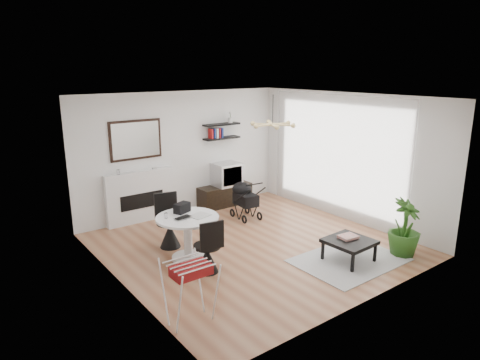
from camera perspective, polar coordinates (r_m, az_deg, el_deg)
floor at (r=8.01m, az=1.68°, el=-8.65°), size 5.00×5.00×0.00m
ceiling at (r=7.37m, az=1.83°, el=11.00°), size 5.00×5.00×0.00m
wall_back at (r=9.61m, az=-7.61°, el=3.63°), size 5.00×0.00×5.00m
wall_left at (r=6.38m, az=-16.10°, el=-2.54°), size 0.00×5.00×5.00m
wall_right at (r=9.31m, az=13.88°, el=2.97°), size 0.00×5.00×5.00m
sheer_curtain at (r=9.36m, az=12.55°, el=3.11°), size 0.04×3.60×2.60m
fireplace at (r=9.22m, az=-13.19°, el=-1.35°), size 1.50×0.17×2.16m
shelf_lower at (r=9.96m, az=-2.45°, el=5.60°), size 0.90×0.25×0.04m
shelf_upper at (r=9.91m, az=-2.47°, el=7.42°), size 0.90×0.25×0.04m
pendant_lamp at (r=8.10m, az=4.36°, el=7.39°), size 0.90×0.90×0.10m
tv_console at (r=10.18m, az=-2.03°, el=-2.04°), size 1.30×0.46×0.49m
crt_tv at (r=10.06m, az=-1.85°, el=0.80°), size 0.61×0.54×0.54m
dining_table at (r=7.31m, az=-6.97°, el=-6.80°), size 1.06×1.06×0.77m
laptop at (r=7.11m, az=-7.42°, el=-5.08°), size 0.33×0.25×0.02m
black_bag at (r=7.41m, az=-7.74°, el=-3.68°), size 0.32×0.26×0.17m
newspaper at (r=7.23m, az=-5.40°, el=-4.74°), size 0.39×0.34×0.01m
drinking_glass at (r=7.18m, az=-9.84°, el=-4.69°), size 0.05×0.05×0.09m
chair_far at (r=7.94m, az=-9.38°, el=-6.66°), size 0.49×0.51×0.98m
chair_near at (r=6.92m, az=-4.33°, el=-10.02°), size 0.45×0.46×0.91m
drying_rack at (r=5.62m, az=-6.68°, el=-14.48°), size 0.57×0.53×0.84m
stroller at (r=9.30m, az=0.62°, el=-2.83°), size 0.49×0.74×0.87m
rug at (r=7.64m, az=14.35°, el=-10.30°), size 1.82×1.32×0.01m
coffee_table at (r=7.49m, az=14.37°, el=-8.03°), size 0.74×0.74×0.37m
magazines at (r=7.55m, az=14.23°, el=-7.34°), size 0.33×0.27×0.04m
potted_plant at (r=7.97m, az=21.12°, el=-5.95°), size 0.64×0.64×1.00m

